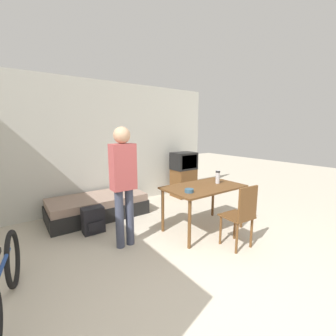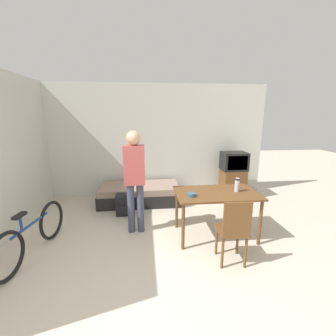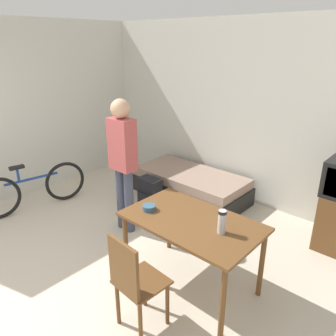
# 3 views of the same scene
# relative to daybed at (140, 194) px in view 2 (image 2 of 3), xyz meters

# --- Properties ---
(ground_plane) EXTENTS (20.00, 20.00, 0.00)m
(ground_plane) POSITION_rel_daybed_xyz_m (0.25, -3.00, -0.21)
(ground_plane) COLOR beige
(wall_back) EXTENTS (5.71, 0.06, 2.70)m
(wall_back) POSITION_rel_daybed_xyz_m (0.25, 0.55, 1.14)
(wall_back) COLOR silver
(wall_back) RESTS_ON ground_plane
(daybed) EXTENTS (1.83, 0.87, 0.42)m
(daybed) POSITION_rel_daybed_xyz_m (0.00, 0.00, 0.00)
(daybed) COLOR black
(daybed) RESTS_ON ground_plane
(tv) EXTENTS (0.57, 0.47, 1.12)m
(tv) POSITION_rel_daybed_xyz_m (2.24, 0.08, 0.36)
(tv) COLOR brown
(tv) RESTS_ON ground_plane
(dining_table) EXTENTS (1.32, 0.80, 0.77)m
(dining_table) POSITION_rel_daybed_xyz_m (1.28, -1.61, 0.47)
(dining_table) COLOR brown
(dining_table) RESTS_ON ground_plane
(wooden_chair) EXTENTS (0.41, 0.41, 0.94)m
(wooden_chair) POSITION_rel_daybed_xyz_m (1.27, -2.37, 0.32)
(wooden_chair) COLOR brown
(wooden_chair) RESTS_ON ground_plane
(bicycle) EXTENTS (0.32, 1.58, 0.72)m
(bicycle) POSITION_rel_daybed_xyz_m (-1.48, -1.88, 0.12)
(bicycle) COLOR black
(bicycle) RESTS_ON ground_plane
(person_standing) EXTENTS (0.34, 0.23, 1.74)m
(person_standing) POSITION_rel_daybed_xyz_m (-0.04, -1.33, 0.82)
(person_standing) COLOR #3D4256
(person_standing) RESTS_ON ground_plane
(thermos_flask) EXTENTS (0.08, 0.08, 0.23)m
(thermos_flask) POSITION_rel_daybed_xyz_m (1.61, -1.61, 0.68)
(thermos_flask) COLOR #B7B7BC
(thermos_flask) RESTS_ON dining_table
(mate_bowl) EXTENTS (0.13, 0.13, 0.05)m
(mate_bowl) POSITION_rel_daybed_xyz_m (0.83, -1.74, 0.59)
(mate_bowl) COLOR #335670
(mate_bowl) RESTS_ON dining_table
(backpack) EXTENTS (0.34, 0.24, 0.43)m
(backpack) POSITION_rel_daybed_xyz_m (-0.29, -0.63, 0.01)
(backpack) COLOR black
(backpack) RESTS_ON ground_plane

